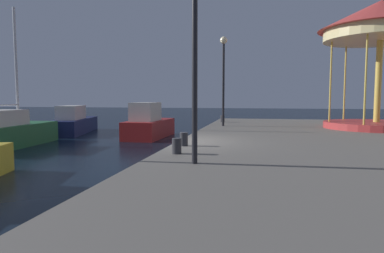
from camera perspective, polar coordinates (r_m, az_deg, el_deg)
The scene contains 10 objects.
ground_plane at distance 11.54m, azimuth -2.26°, elevation -6.34°, with size 120.00×120.00×0.00m, color black.
motorboat_navy at distance 22.71m, azimuth -19.06°, elevation 0.58°, with size 2.93×5.80×1.73m.
sailboat_green at distance 17.48m, azimuth -28.34°, elevation -0.88°, with size 2.19×5.56×6.38m.
motorboat_red at distance 19.16m, azimuth -7.20°, elevation 0.30°, with size 1.77×4.39×1.97m.
carousel at distance 18.22m, azimuth 28.82°, elevation 13.56°, with size 5.43×5.43×5.80m.
lamp_post_near_edge at distance 7.60m, azimuth 0.46°, elevation 17.92°, with size 0.36×0.36×4.67m.
lamp_post_mid_promenade at distance 17.41m, azimuth 5.25°, elevation 10.06°, with size 0.36×0.36×4.44m.
bollard_center at distance 10.24m, azimuth -1.36°, elevation -2.10°, with size 0.24×0.24×0.40m, color #2D2D33.
bollard_south at distance 20.05m, azimuth 5.09°, elevation 1.30°, with size 0.24×0.24×0.40m, color #2D2D33.
bollard_north at distance 8.81m, azimuth -2.55°, elevation -3.25°, with size 0.24×0.24×0.40m, color #2D2D33.
Camera 1 is at (2.65, -11.01, 2.24)m, focal length 32.12 mm.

